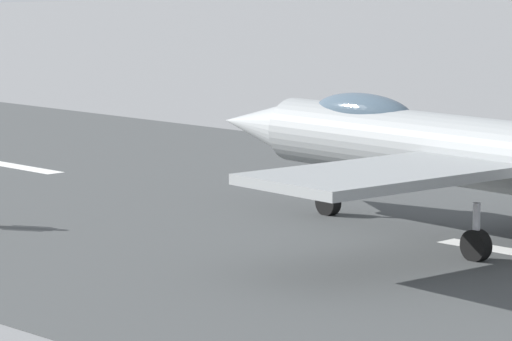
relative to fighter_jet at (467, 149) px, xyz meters
name	(u,v)px	position (x,y,z in m)	size (l,w,h in m)	color
fighter_jet	(467,149)	(0.00, 0.00, 0.00)	(17.90, 14.32, 5.56)	gray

